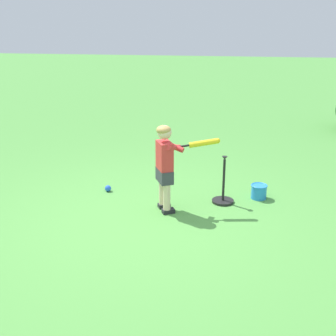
{
  "coord_description": "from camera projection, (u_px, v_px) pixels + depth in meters",
  "views": [
    {
      "loc": [
        0.95,
        -4.71,
        2.34
      ],
      "look_at": [
        0.22,
        0.59,
        0.45
      ],
      "focal_mm": 47.96,
      "sensor_mm": 36.0,
      "label": 1
    }
  ],
  "objects": [
    {
      "name": "play_ball_behind_batter",
      "position": [
        108.0,
        188.0,
        6.11
      ],
      "size": [
        0.09,
        0.09,
        0.09
      ],
      "primitive_type": "sphere",
      "color": "blue",
      "rests_on": "ground"
    },
    {
      "name": "child_batter",
      "position": [
        167.0,
        160.0,
        5.33
      ],
      "size": [
        0.77,
        0.35,
        1.08
      ],
      "color": "#232328",
      "rests_on": "ground"
    },
    {
      "name": "toy_bucket",
      "position": [
        259.0,
        191.0,
        5.87
      ],
      "size": [
        0.22,
        0.22,
        0.19
      ],
      "color": "#2884DB",
      "rests_on": "ground"
    },
    {
      "name": "batting_tee",
      "position": [
        223.0,
        195.0,
        5.75
      ],
      "size": [
        0.28,
        0.28,
        0.62
      ],
      "color": "black",
      "rests_on": "ground"
    },
    {
      "name": "ground_plane",
      "position": [
        143.0,
        219.0,
        5.3
      ],
      "size": [
        40.0,
        40.0,
        0.0
      ],
      "primitive_type": "plane",
      "color": "#519942"
    }
  ]
}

